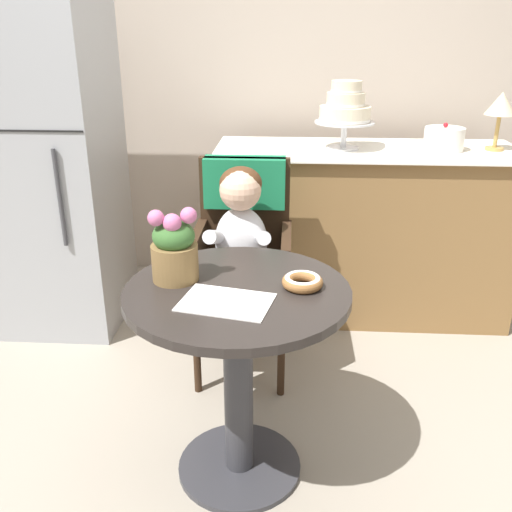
# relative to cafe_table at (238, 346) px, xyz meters

# --- Properties ---
(ground_plane) EXTENTS (8.00, 8.00, 0.00)m
(ground_plane) POSITION_rel_cafe_table_xyz_m (0.00, 0.00, -0.51)
(ground_plane) COLOR gray
(back_wall) EXTENTS (4.80, 0.10, 2.70)m
(back_wall) POSITION_rel_cafe_table_xyz_m (0.00, 1.85, 0.84)
(back_wall) COLOR #B2A393
(back_wall) RESTS_ON ground
(cafe_table) EXTENTS (0.72, 0.72, 0.72)m
(cafe_table) POSITION_rel_cafe_table_xyz_m (0.00, 0.00, 0.00)
(cafe_table) COLOR #282321
(cafe_table) RESTS_ON ground
(wicker_chair) EXTENTS (0.42, 0.45, 0.95)m
(wicker_chair) POSITION_rel_cafe_table_xyz_m (-0.04, 0.73, 0.13)
(wicker_chair) COLOR #332114
(wicker_chair) RESTS_ON ground
(seated_child) EXTENTS (0.27, 0.32, 0.73)m
(seated_child) POSITION_rel_cafe_table_xyz_m (-0.04, 0.58, 0.17)
(seated_child) COLOR silver
(seated_child) RESTS_ON ground
(paper_napkin) EXTENTS (0.30, 0.24, 0.00)m
(paper_napkin) POSITION_rel_cafe_table_xyz_m (-0.02, -0.10, 0.21)
(paper_napkin) COLOR white
(paper_napkin) RESTS_ON cafe_table
(donut_front) EXTENTS (0.13, 0.13, 0.04)m
(donut_front) POSITION_rel_cafe_table_xyz_m (0.20, 0.02, 0.23)
(donut_front) COLOR #936033
(donut_front) RESTS_ON cafe_table
(flower_vase) EXTENTS (0.15, 0.15, 0.25)m
(flower_vase) POSITION_rel_cafe_table_xyz_m (-0.21, 0.06, 0.32)
(flower_vase) COLOR brown
(flower_vase) RESTS_ON cafe_table
(display_counter) EXTENTS (1.56, 0.62, 0.90)m
(display_counter) POSITION_rel_cafe_table_xyz_m (0.55, 1.30, -0.05)
(display_counter) COLOR olive
(display_counter) RESTS_ON ground
(tiered_cake_stand) EXTENTS (0.30, 0.30, 0.34)m
(tiered_cake_stand) POSITION_rel_cafe_table_xyz_m (0.42, 1.30, 0.59)
(tiered_cake_stand) COLOR silver
(tiered_cake_stand) RESTS_ON display_counter
(round_layer_cake) EXTENTS (0.20, 0.20, 0.14)m
(round_layer_cake) POSITION_rel_cafe_table_xyz_m (0.92, 1.30, 0.45)
(round_layer_cake) COLOR white
(round_layer_cake) RESTS_ON display_counter
(table_lamp) EXTENTS (0.15, 0.15, 0.28)m
(table_lamp) POSITION_rel_cafe_table_xyz_m (1.18, 1.32, 0.61)
(table_lamp) COLOR #B28C47
(table_lamp) RESTS_ON display_counter
(refrigerator) EXTENTS (0.64, 0.63, 1.70)m
(refrigerator) POSITION_rel_cafe_table_xyz_m (-1.05, 1.10, 0.34)
(refrigerator) COLOR #9EA0A5
(refrigerator) RESTS_ON ground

